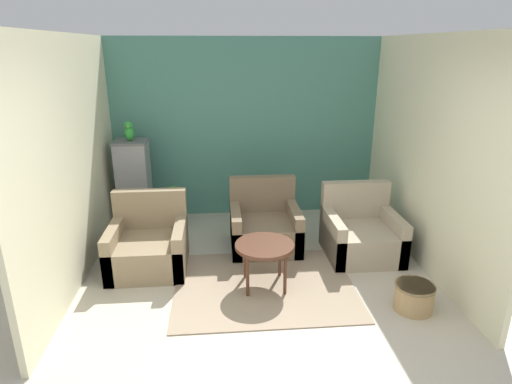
# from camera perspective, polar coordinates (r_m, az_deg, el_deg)

# --- Properties ---
(ground_plane) EXTENTS (20.00, 20.00, 0.00)m
(ground_plane) POSITION_cam_1_polar(r_m,az_deg,el_deg) (3.82, 2.43, -21.92)
(ground_plane) COLOR beige
(ground_plane) RESTS_ON ground
(wall_back_accent) EXTENTS (4.03, 0.06, 2.63)m
(wall_back_accent) POSITION_cam_1_polar(r_m,az_deg,el_deg) (6.46, -1.37, 8.35)
(wall_back_accent) COLOR #4C897A
(wall_back_accent) RESTS_ON ground_plane
(wall_left) EXTENTS (0.06, 3.45, 2.63)m
(wall_left) POSITION_cam_1_polar(r_m,az_deg,el_deg) (5.00, -23.37, 3.64)
(wall_left) COLOR beige
(wall_left) RESTS_ON ground_plane
(wall_right) EXTENTS (0.06, 3.45, 2.63)m
(wall_right) POSITION_cam_1_polar(r_m,az_deg,el_deg) (5.31, 21.96, 4.64)
(wall_right) COLOR beige
(wall_right) RESTS_ON ground_plane
(area_rug) EXTENTS (1.95, 1.57, 0.01)m
(area_rug) POSITION_cam_1_polar(r_m,az_deg,el_deg) (4.81, 1.12, -12.32)
(area_rug) COLOR gray
(area_rug) RESTS_ON ground_plane
(coffee_table) EXTENTS (0.63, 0.63, 0.51)m
(coffee_table) POSITION_cam_1_polar(r_m,az_deg,el_deg) (4.59, 1.15, -7.55)
(coffee_table) COLOR #512D1E
(coffee_table) RESTS_ON ground_plane
(armchair_left) EXTENTS (0.87, 0.86, 0.86)m
(armchair_left) POSITION_cam_1_polar(r_m,az_deg,el_deg) (5.23, -14.10, -7.01)
(armchair_left) COLOR #8E7A5B
(armchair_left) RESTS_ON ground_plane
(armchair_right) EXTENTS (0.87, 0.86, 0.86)m
(armchair_right) POSITION_cam_1_polar(r_m,az_deg,el_deg) (5.53, 13.79, -5.50)
(armchair_right) COLOR tan
(armchair_right) RESTS_ON ground_plane
(armchair_middle) EXTENTS (0.87, 0.86, 0.86)m
(armchair_middle) POSITION_cam_1_polar(r_m,az_deg,el_deg) (5.58, 1.15, -4.69)
(armchair_middle) COLOR #7A664C
(armchair_middle) RESTS_ON ground_plane
(birdcage) EXTENTS (0.45, 0.45, 1.27)m
(birdcage) POSITION_cam_1_polar(r_m,az_deg,el_deg) (6.29, -15.89, 0.92)
(birdcage) COLOR slate
(birdcage) RESTS_ON ground_plane
(parrot) EXTENTS (0.13, 0.23, 0.27)m
(parrot) POSITION_cam_1_polar(r_m,az_deg,el_deg) (6.11, -16.52, 7.73)
(parrot) COLOR green
(parrot) RESTS_ON birdcage
(potted_plant) EXTENTS (0.27, 0.25, 0.64)m
(potted_plant) POSITION_cam_1_polar(r_m,az_deg,el_deg) (6.19, -10.84, -1.65)
(potted_plant) COLOR #66605B
(potted_plant) RESTS_ON ground_plane
(wicker_basket) EXTENTS (0.39, 0.39, 0.28)m
(wicker_basket) POSITION_cam_1_polar(r_m,az_deg,el_deg) (4.63, 20.32, -12.89)
(wicker_basket) COLOR tan
(wicker_basket) RESTS_ON ground_plane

